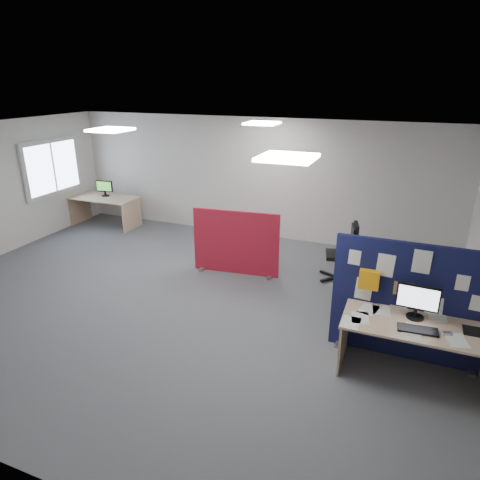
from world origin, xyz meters
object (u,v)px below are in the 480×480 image
(monitor_second, at_px, (105,188))
(main_desk, at_px, (415,336))
(navy_divider, at_px, (409,302))
(red_divider, at_px, (236,243))
(monitor_main, at_px, (418,300))
(second_desk, at_px, (106,204))
(office_chair, at_px, (346,249))

(monitor_second, bearing_deg, main_desk, -34.77)
(navy_divider, bearing_deg, red_divider, 152.18)
(main_desk, relative_size, monitor_main, 3.45)
(navy_divider, relative_size, second_desk, 1.20)
(main_desk, height_order, red_divider, red_divider)
(monitor_main, xyz_separation_m, red_divider, (-3.13, 1.83, -0.37))
(second_desk, bearing_deg, main_desk, -25.10)
(monitor_main, bearing_deg, monitor_second, 158.47)
(monitor_main, xyz_separation_m, monitor_second, (-7.27, 3.34, -0.03))
(navy_divider, bearing_deg, monitor_second, 156.54)
(main_desk, bearing_deg, office_chair, 116.53)
(navy_divider, xyz_separation_m, monitor_main, (0.09, -0.22, 0.16))
(main_desk, relative_size, office_chair, 1.61)
(main_desk, xyz_separation_m, second_desk, (-7.26, 3.40, -0.00))
(main_desk, distance_m, monitor_main, 0.44)
(red_divider, bearing_deg, monitor_second, 153.84)
(monitor_second, bearing_deg, monitor_main, -34.00)
(monitor_main, bearing_deg, navy_divider, 114.47)
(navy_divider, xyz_separation_m, second_desk, (-7.14, 3.05, -0.26))
(red_divider, height_order, second_desk, red_divider)
(monitor_main, distance_m, second_desk, 7.94)
(second_desk, bearing_deg, red_divider, -19.36)
(monitor_main, height_order, red_divider, red_divider)
(main_desk, bearing_deg, monitor_second, 154.56)
(monitor_main, relative_size, monitor_second, 1.18)
(monitor_main, height_order, office_chair, monitor_main)
(office_chair, bearing_deg, second_desk, 157.99)
(monitor_main, distance_m, red_divider, 3.64)
(navy_divider, bearing_deg, office_chair, 117.84)
(second_desk, bearing_deg, navy_divider, -23.09)
(second_desk, xyz_separation_m, office_chair, (6.05, -0.98, 0.06))
(main_desk, bearing_deg, monitor_main, 102.97)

